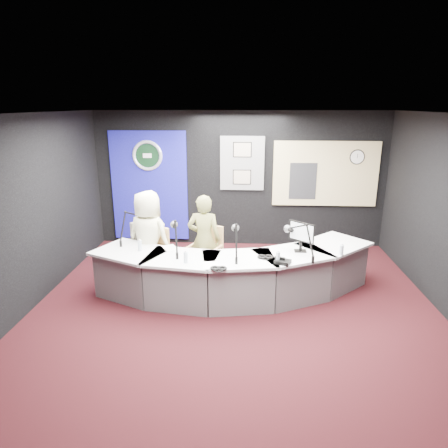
# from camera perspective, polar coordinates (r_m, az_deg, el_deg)

# --- Properties ---
(ground) EXTENTS (6.00, 6.00, 0.00)m
(ground) POSITION_cam_1_polar(r_m,az_deg,el_deg) (5.98, 1.52, -12.43)
(ground) COLOR black
(ground) RESTS_ON ground
(ceiling) EXTENTS (6.00, 6.00, 0.02)m
(ceiling) POSITION_cam_1_polar(r_m,az_deg,el_deg) (5.22, 1.76, 15.48)
(ceiling) COLOR silver
(ceiling) RESTS_ON ground
(wall_back) EXTENTS (6.00, 0.02, 2.80)m
(wall_back) POSITION_cam_1_polar(r_m,az_deg,el_deg) (8.36, 2.23, 6.30)
(wall_back) COLOR black
(wall_back) RESTS_ON ground
(wall_front) EXTENTS (6.00, 0.02, 2.80)m
(wall_front) POSITION_cam_1_polar(r_m,az_deg,el_deg) (2.69, -0.34, -17.54)
(wall_front) COLOR black
(wall_front) RESTS_ON ground
(wall_left) EXTENTS (0.02, 6.00, 2.80)m
(wall_left) POSITION_cam_1_polar(r_m,az_deg,el_deg) (6.28, -26.91, 0.93)
(wall_left) COLOR black
(wall_left) RESTS_ON ground
(broadcast_desk) EXTENTS (4.50, 1.90, 0.75)m
(broadcast_desk) POSITION_cam_1_polar(r_m,az_deg,el_deg) (6.31, 1.24, -7.00)
(broadcast_desk) COLOR silver
(broadcast_desk) RESTS_ON ground
(backdrop_panel) EXTENTS (1.60, 0.05, 2.30)m
(backdrop_panel) POSITION_cam_1_polar(r_m,az_deg,el_deg) (8.60, -10.59, 5.31)
(backdrop_panel) COLOR navy
(backdrop_panel) RESTS_ON wall_back
(agency_seal) EXTENTS (0.63, 0.07, 0.63)m
(agency_seal) POSITION_cam_1_polar(r_m,az_deg,el_deg) (8.46, -10.89, 9.57)
(agency_seal) COLOR silver
(agency_seal) RESTS_ON backdrop_panel
(seal_center) EXTENTS (0.48, 0.01, 0.48)m
(seal_center) POSITION_cam_1_polar(r_m,az_deg,el_deg) (8.47, -10.88, 9.58)
(seal_center) COLOR black
(seal_center) RESTS_ON backdrop_panel
(pinboard) EXTENTS (0.90, 0.04, 1.10)m
(pinboard) POSITION_cam_1_polar(r_m,az_deg,el_deg) (8.27, 2.61, 8.65)
(pinboard) COLOR slate
(pinboard) RESTS_ON wall_back
(framed_photo_upper) EXTENTS (0.34, 0.02, 0.27)m
(framed_photo_upper) POSITION_cam_1_polar(r_m,az_deg,el_deg) (8.21, 2.63, 10.55)
(framed_photo_upper) COLOR gray
(framed_photo_upper) RESTS_ON pinboard
(framed_photo_lower) EXTENTS (0.34, 0.02, 0.27)m
(framed_photo_lower) POSITION_cam_1_polar(r_m,az_deg,el_deg) (8.29, 2.58, 6.70)
(framed_photo_lower) COLOR gray
(framed_photo_lower) RESTS_ON pinboard
(booth_window_frame) EXTENTS (2.12, 0.06, 1.32)m
(booth_window_frame) POSITION_cam_1_polar(r_m,az_deg,el_deg) (8.46, 14.27, 6.96)
(booth_window_frame) COLOR #CBB87F
(booth_window_frame) RESTS_ON wall_back
(booth_glow) EXTENTS (2.00, 0.02, 1.20)m
(booth_glow) POSITION_cam_1_polar(r_m,az_deg,el_deg) (8.45, 14.28, 6.95)
(booth_glow) COLOR beige
(booth_glow) RESTS_ON booth_window_frame
(equipment_rack) EXTENTS (0.55, 0.02, 0.75)m
(equipment_rack) POSITION_cam_1_polar(r_m,az_deg,el_deg) (8.38, 11.20, 6.02)
(equipment_rack) COLOR black
(equipment_rack) RESTS_ON booth_window_frame
(wall_clock) EXTENTS (0.28, 0.01, 0.28)m
(wall_clock) POSITION_cam_1_polar(r_m,az_deg,el_deg) (8.51, 18.49, 9.06)
(wall_clock) COLOR white
(wall_clock) RESTS_ON booth_window_frame
(armchair_left) EXTENTS (0.66, 0.66, 0.86)m
(armchair_left) POSITION_cam_1_polar(r_m,az_deg,el_deg) (6.79, -10.54, -5.02)
(armchair_left) COLOR tan
(armchair_left) RESTS_ON ground
(armchair_right) EXTENTS (0.62, 0.62, 0.85)m
(armchair_right) POSITION_cam_1_polar(r_m,az_deg,el_deg) (6.73, -2.81, -5.00)
(armchair_right) COLOR tan
(armchair_right) RESTS_ON ground
(draped_jacket) EXTENTS (0.48, 0.35, 0.70)m
(draped_jacket) POSITION_cam_1_polar(r_m,az_deg,el_deg) (6.95, -11.47, -2.86)
(draped_jacket) COLOR gray
(draped_jacket) RESTS_ON armchair_left
(person_man) EXTENTS (0.91, 0.74, 1.60)m
(person_man) POSITION_cam_1_polar(r_m,az_deg,el_deg) (6.67, -10.71, -2.06)
(person_man) COLOR beige
(person_man) RESTS_ON ground
(person_woman) EXTENTS (0.59, 0.42, 1.52)m
(person_woman) POSITION_cam_1_polar(r_m,az_deg,el_deg) (6.61, -2.86, -2.27)
(person_woman) COLOR olive
(person_woman) RESTS_ON ground
(computer_monitor) EXTENTS (0.34, 0.31, 0.29)m
(computer_monitor) POSITION_cam_1_polar(r_m,az_deg,el_deg) (6.13, 10.99, -1.07)
(computer_monitor) COLOR black
(computer_monitor) RESTS_ON broadcast_desk
(desk_phone) EXTENTS (0.26, 0.24, 0.05)m
(desk_phone) POSITION_cam_1_polar(r_m,az_deg,el_deg) (5.73, 8.40, -5.36)
(desk_phone) COLOR black
(desk_phone) RESTS_ON broadcast_desk
(headphones_near) EXTENTS (0.19, 0.19, 0.03)m
(headphones_near) POSITION_cam_1_polar(r_m,az_deg,el_deg) (5.90, 5.91, -4.70)
(headphones_near) COLOR black
(headphones_near) RESTS_ON broadcast_desk
(headphones_far) EXTENTS (0.21, 0.21, 0.04)m
(headphones_far) POSITION_cam_1_polar(r_m,az_deg,el_deg) (5.47, -0.78, -6.36)
(headphones_far) COLOR black
(headphones_far) RESTS_ON broadcast_desk
(paper_stack) EXTENTS (0.30, 0.33, 0.00)m
(paper_stack) POSITION_cam_1_polar(r_m,az_deg,el_deg) (6.33, -7.73, -3.38)
(paper_stack) COLOR white
(paper_stack) RESTS_ON broadcast_desk
(notepad) EXTENTS (0.23, 0.31, 0.00)m
(notepad) POSITION_cam_1_polar(r_m,az_deg,el_deg) (5.61, -1.96, -5.93)
(notepad) COLOR white
(notepad) RESTS_ON broadcast_desk
(boom_mic_a) EXTENTS (0.32, 0.71, 0.60)m
(boom_mic_a) POSITION_cam_1_polar(r_m,az_deg,el_deg) (6.68, -13.15, 0.10)
(boom_mic_a) COLOR black
(boom_mic_a) RESTS_ON broadcast_desk
(boom_mic_b) EXTENTS (0.26, 0.72, 0.60)m
(boom_mic_b) POSITION_cam_1_polar(r_m,az_deg,el_deg) (6.07, -6.97, -1.28)
(boom_mic_b) COLOR black
(boom_mic_b) RESTS_ON broadcast_desk
(boom_mic_c) EXTENTS (0.16, 0.74, 0.60)m
(boom_mic_c) POSITION_cam_1_polar(r_m,az_deg,el_deg) (5.85, 1.71, -1.84)
(boom_mic_c) COLOR black
(boom_mic_c) RESTS_ON broadcast_desk
(boom_mic_d) EXTENTS (0.44, 0.65, 0.60)m
(boom_mic_d) POSITION_cam_1_polar(r_m,az_deg,el_deg) (5.95, 10.82, -1.82)
(boom_mic_d) COLOR black
(boom_mic_d) RESTS_ON broadcast_desk
(water_bottles) EXTENTS (3.11, 0.51, 0.18)m
(water_bottles) POSITION_cam_1_polar(r_m,az_deg,el_deg) (5.85, 2.14, -4.05)
(water_bottles) COLOR silver
(water_bottles) RESTS_ON broadcast_desk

